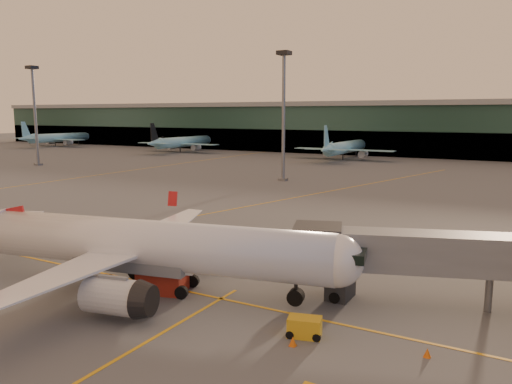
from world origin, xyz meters
The scene contains 11 objects.
ground centered at (0.00, 0.00, 0.00)m, with size 600.00×600.00×0.00m, color #4C4F54.
taxi_markings centered at (-7.32, 44.49, 0.01)m, with size 100.12×173.00×0.01m.
terminal centered at (0.00, 141.79, 8.76)m, with size 400.00×20.00×17.60m.
mast_west_far centered at (-90.00, 62.00, 14.86)m, with size 2.40×2.40×25.60m.
mast_west_near centered at (-20.00, 66.00, 14.86)m, with size 2.40×2.40×25.60m.
distant_aircraft_row centered at (-53.75, 118.00, 0.00)m, with size 225.00×34.00×13.00m.
main_airplane centered at (-1.98, 3.39, 3.49)m, with size 35.37×32.15×10.75m.
catering_truck centered at (0.01, 4.12, 2.75)m, with size 6.76×4.44×4.84m.
gpu_cart centered at (12.89, 2.20, 0.59)m, with size 2.32×1.73×1.21m.
cone_nose centered at (19.92, 3.17, 0.26)m, with size 0.42×0.42×0.53m.
cone_fwd centered at (12.80, 0.73, 0.28)m, with size 0.45×0.45×0.57m.
Camera 1 is at (24.33, -24.24, 13.44)m, focal length 35.00 mm.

